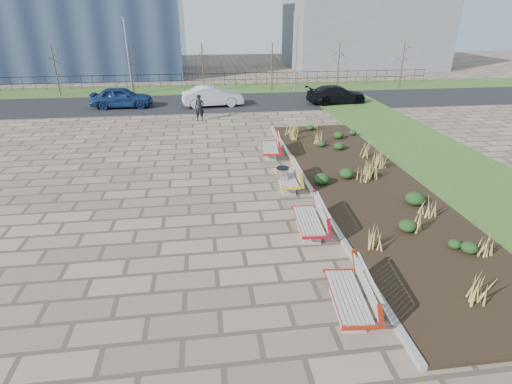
{
  "coord_description": "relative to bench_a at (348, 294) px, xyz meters",
  "views": [
    {
      "loc": [
        -0.11,
        -9.24,
        6.51
      ],
      "look_at": [
        1.5,
        3.0,
        0.9
      ],
      "focal_mm": 28.0,
      "sensor_mm": 36.0,
      "label": 1
    }
  ],
  "objects": [
    {
      "name": "ground",
      "position": [
        -3.0,
        2.1,
        -0.5
      ],
      "size": [
        120.0,
        120.0,
        0.0
      ],
      "primitive_type": "plane",
      "color": "#866E5C",
      "rests_on": "ground"
    },
    {
      "name": "car_blue",
      "position": [
        -9.03,
        23.29,
        0.26
      ],
      "size": [
        4.37,
        1.76,
        1.49
      ],
      "primitive_type": "imported",
      "rotation": [
        0.0,
        0.0,
        1.57
      ],
      "color": "navy",
      "rests_on": "road"
    },
    {
      "name": "lamp_east",
      "position": [
        5.0,
        28.1,
        2.54
      ],
      "size": [
        0.24,
        0.6,
        6.0
      ],
      "primitive_type": null,
      "color": "gray",
      "rests_on": "grass_verge_far"
    },
    {
      "name": "pedestrian",
      "position": [
        -3.38,
        18.69,
        0.34
      ],
      "size": [
        0.64,
        0.45,
        1.68
      ],
      "primitive_type": "imported",
      "rotation": [
        0.0,
        0.0,
        -0.07
      ],
      "color": "black",
      "rests_on": "ground"
    },
    {
      "name": "bench_a",
      "position": [
        0.0,
        0.0,
        0.0
      ],
      "size": [
        1.09,
        2.17,
        1.0
      ],
      "primitive_type": null,
      "rotation": [
        0.0,
        0.0,
        -0.09
      ],
      "color": "#A61F0B",
      "rests_on": "ground"
    },
    {
      "name": "tree_c",
      "position": [
        -3.0,
        28.6,
        1.54
      ],
      "size": [
        1.4,
        1.4,
        4.0
      ],
      "primitive_type": null,
      "color": "#4C3D2D",
      "rests_on": "grass_verge_far"
    },
    {
      "name": "lamp_west",
      "position": [
        -9.0,
        28.1,
        2.54
      ],
      "size": [
        0.24,
        0.6,
        6.0
      ],
      "primitive_type": null,
      "color": "gray",
      "rests_on": "grass_verge_far"
    },
    {
      "name": "bench_d",
      "position": [
        0.0,
        11.2,
        0.0
      ],
      "size": [
        1.12,
        2.19,
        1.0
      ],
      "primitive_type": null,
      "rotation": [
        0.0,
        0.0,
        -0.11
      ],
      "color": "red",
      "rests_on": "ground"
    },
    {
      "name": "grass_verge_far",
      "position": [
        -3.0,
        30.1,
        -0.48
      ],
      "size": [
        80.0,
        5.0,
        0.04
      ],
      "primitive_type": "cube",
      "color": "#33511E",
      "rests_on": "ground"
    },
    {
      "name": "planting_curb",
      "position": [
        0.92,
        7.1,
        -0.42
      ],
      "size": [
        0.16,
        18.0,
        0.15
      ],
      "primitive_type": "cube",
      "color": "gray",
      "rests_on": "ground"
    },
    {
      "name": "bench_c",
      "position": [
        0.0,
        7.31,
        0.0
      ],
      "size": [
        0.95,
        2.12,
        1.0
      ],
      "primitive_type": null,
      "rotation": [
        0.0,
        0.0,
        -0.03
      ],
      "color": "#FEB70D",
      "rests_on": "ground"
    },
    {
      "name": "tree_f",
      "position": [
        15.0,
        28.6,
        1.54
      ],
      "size": [
        1.4,
        1.4,
        4.0
      ],
      "primitive_type": null,
      "color": "#4C3D2D",
      "rests_on": "grass_verge_far"
    },
    {
      "name": "car_silver",
      "position": [
        -2.41,
        22.84,
        0.26
      ],
      "size": [
        4.62,
        2.08,
        1.47
      ],
      "primitive_type": "imported",
      "rotation": [
        0.0,
        0.0,
        1.69
      ],
      "color": "#ABAEB3",
      "rests_on": "road"
    },
    {
      "name": "tree_d",
      "position": [
        3.0,
        28.6,
        1.54
      ],
      "size": [
        1.4,
        1.4,
        4.0
      ],
      "primitive_type": null,
      "color": "#4C3D2D",
      "rests_on": "grass_verge_far"
    },
    {
      "name": "grass_verge_near",
      "position": [
        8.0,
        7.1,
        -0.48
      ],
      "size": [
        5.0,
        38.0,
        0.04
      ],
      "primitive_type": "cube",
      "color": "#33511E",
      "rests_on": "ground"
    },
    {
      "name": "planting_bed",
      "position": [
        3.25,
        7.1,
        -0.45
      ],
      "size": [
        4.5,
        18.0,
        0.1
      ],
      "primitive_type": "cube",
      "color": "black",
      "rests_on": "ground"
    },
    {
      "name": "tree_a",
      "position": [
        -15.0,
        28.6,
        1.54
      ],
      "size": [
        1.4,
        1.4,
        4.0
      ],
      "primitive_type": null,
      "color": "#4C3D2D",
      "rests_on": "grass_verge_far"
    },
    {
      "name": "litter_bin",
      "position": [
        -0.18,
        7.15,
        -0.04
      ],
      "size": [
        0.47,
        0.47,
        0.93
      ],
      "primitive_type": "cylinder",
      "color": "#B2B2B7",
      "rests_on": "ground"
    },
    {
      "name": "tree_b",
      "position": [
        -9.0,
        28.6,
        1.54
      ],
      "size": [
        1.4,
        1.4,
        4.0
      ],
      "primitive_type": null,
      "color": "#4C3D2D",
      "rests_on": "grass_verge_far"
    },
    {
      "name": "building_grey",
      "position": [
        17.0,
        44.1,
        4.5
      ],
      "size": [
        18.0,
        12.0,
        10.0
      ],
      "primitive_type": "cube",
      "color": "slate",
      "rests_on": "ground"
    },
    {
      "name": "railing_fence",
      "position": [
        -3.0,
        31.6,
        0.14
      ],
      "size": [
        44.0,
        0.1,
        1.2
      ],
      "primitive_type": null,
      "color": "black",
      "rests_on": "grass_verge_far"
    },
    {
      "name": "road",
      "position": [
        -3.0,
        24.1,
        -0.49
      ],
      "size": [
        80.0,
        7.0,
        0.02
      ],
      "primitive_type": "cube",
      "color": "black",
      "rests_on": "ground"
    },
    {
      "name": "car_black",
      "position": [
        7.03,
        22.68,
        0.19
      ],
      "size": [
        4.83,
        2.47,
        1.34
      ],
      "primitive_type": "imported",
      "rotation": [
        0.0,
        0.0,
        1.7
      ],
      "color": "black",
      "rests_on": "road"
    },
    {
      "name": "tree_e",
      "position": [
        9.0,
        28.6,
        1.54
      ],
      "size": [
        1.4,
        1.4,
        4.0
      ],
      "primitive_type": null,
      "color": "#4C3D2D",
      "rests_on": "grass_verge_far"
    },
    {
      "name": "bench_b",
      "position": [
        0.0,
        3.71,
        0.0
      ],
      "size": [
        1.02,
        2.15,
        1.0
      ],
      "primitive_type": null,
      "rotation": [
        0.0,
        0.0,
        -0.06
      ],
      "color": "#AF0B1C",
      "rests_on": "ground"
    }
  ]
}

